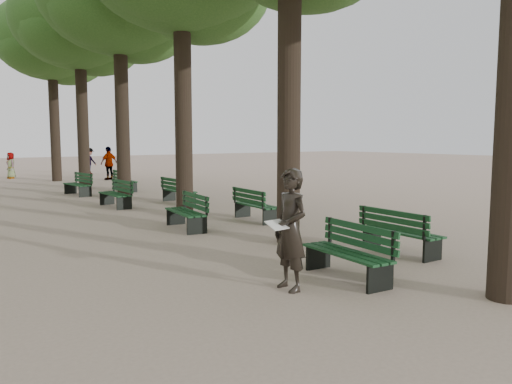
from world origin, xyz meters
TOP-DOWN VIEW (x-y plane):
  - ground at (0.00, 0.00)m, footprint 120.00×120.00m
  - tree_central_4 at (1.50, 18.00)m, footprint 6.00×6.00m
  - tree_central_5 at (1.50, 23.00)m, footprint 6.00×6.00m
  - bench_left_0 at (0.37, 0.09)m, footprint 0.75×1.85m
  - bench_left_1 at (0.37, 5.79)m, footprint 0.80×1.86m
  - bench_left_2 at (0.37, 10.91)m, footprint 0.61×1.81m
  - bench_left_3 at (0.37, 15.27)m, footprint 0.74×1.85m
  - bench_right_0 at (2.63, 0.77)m, footprint 0.65×1.82m
  - bench_right_1 at (2.63, 5.80)m, footprint 0.72×1.84m
  - bench_right_2 at (2.63, 10.61)m, footprint 0.58×1.80m
  - bench_right_3 at (2.63, 15.81)m, footprint 0.66×1.83m
  - man_with_map at (-0.77, 0.20)m, footprint 0.64×0.77m
  - pedestrian_b at (4.66, 27.35)m, footprint 1.14×0.85m
  - pedestrian_c at (4.10, 22.01)m, footprint 1.17×0.72m
  - pedestrian_d at (-0.22, 26.33)m, footprint 0.43×0.79m

SIDE VIEW (x-z plane):
  - ground at x=0.00m, z-range 0.00..0.00m
  - bench_left_0 at x=0.37m, z-range -0.19..0.73m
  - bench_left_1 at x=0.37m, z-range -0.19..0.73m
  - bench_left_2 at x=0.37m, z-range -0.19..0.73m
  - bench_left_3 at x=0.37m, z-range -0.19..0.73m
  - bench_right_0 at x=2.63m, z-range -0.19..0.73m
  - bench_right_1 at x=2.63m, z-range -0.19..0.73m
  - bench_right_2 at x=2.63m, z-range -0.19..0.73m
  - bench_right_3 at x=2.63m, z-range -0.19..0.73m
  - pedestrian_d at x=-0.22m, z-range 0.00..1.52m
  - pedestrian_b at x=4.66m, z-range 0.00..1.72m
  - pedestrian_c at x=4.10m, z-range 0.00..1.88m
  - man_with_map at x=-0.77m, z-range 0.00..1.89m
  - tree_central_4 at x=1.50m, z-range 2.68..12.63m
  - tree_central_5 at x=1.50m, z-range 2.68..12.63m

